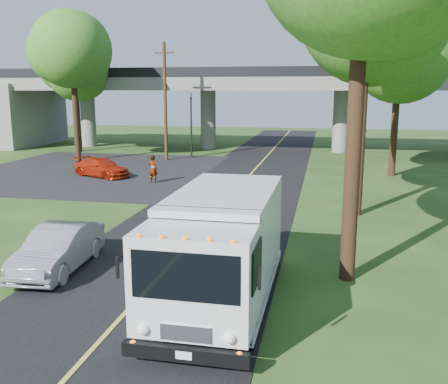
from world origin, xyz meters
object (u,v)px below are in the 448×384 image
(tree_left_far, at_px, (76,66))
(red_sedan, at_px, (101,168))
(tree_right_far, at_px, (404,42))
(utility_pole, at_px, (165,101))
(silver_sedan, at_px, (59,249))
(pedestrian, at_px, (153,169))
(tree_left_lot, at_px, (74,56))
(step_van, at_px, (221,245))
(traffic_signal, at_px, (191,118))

(tree_left_far, relative_size, red_sedan, 2.42)
(tree_right_far, bearing_deg, utility_pole, 166.00)
(silver_sedan, relative_size, pedestrian, 2.48)
(tree_left_lot, distance_m, pedestrian, 13.25)
(tree_right_far, distance_m, tree_left_lot, 23.09)
(tree_left_lot, relative_size, red_sedan, 2.57)
(tree_left_far, height_order, silver_sedan, tree_left_far)
(step_van, bearing_deg, tree_left_far, 123.29)
(tree_left_far, distance_m, silver_sedan, 31.71)
(step_van, xyz_separation_m, red_sedan, (-11.43, 17.36, -0.98))
(silver_sedan, bearing_deg, utility_pole, 96.20)
(traffic_signal, bearing_deg, utility_pole, -126.87)
(tree_right_far, bearing_deg, traffic_signal, 157.93)
(tree_right_far, height_order, pedestrian, tree_right_far)
(traffic_signal, xyz_separation_m, utility_pole, (-1.50, -2.00, 1.40))
(tree_left_lot, bearing_deg, pedestrian, -40.53)
(utility_pole, height_order, tree_left_far, tree_left_far)
(utility_pole, distance_m, tree_right_far, 17.61)
(step_van, bearing_deg, traffic_signal, 106.94)
(utility_pole, height_order, red_sedan, utility_pole)
(traffic_signal, distance_m, pedestrian, 11.72)
(pedestrian, bearing_deg, utility_pole, -68.11)
(tree_right_far, distance_m, tree_left_far, 27.22)
(pedestrian, bearing_deg, tree_left_lot, -31.91)
(utility_pole, xyz_separation_m, pedestrian, (2.23, -9.45, -3.76))
(step_van, bearing_deg, pedestrian, 115.38)
(tree_left_lot, relative_size, tree_left_far, 1.06)
(traffic_signal, xyz_separation_m, tree_left_far, (-10.79, 1.84, 4.25))
(tree_right_far, relative_size, pedestrian, 6.59)
(traffic_signal, height_order, tree_left_far, tree_left_far)
(red_sedan, relative_size, pedestrian, 2.45)
(tree_right_far, height_order, tree_left_lot, tree_right_far)
(tree_left_far, distance_m, red_sedan, 15.67)
(red_sedan, distance_m, silver_sedan, 17.06)
(tree_left_far, bearing_deg, silver_sedan, -63.97)
(red_sedan, relative_size, silver_sedan, 0.99)
(tree_left_lot, height_order, step_van, tree_left_lot)
(traffic_signal, bearing_deg, silver_sedan, -83.85)
(utility_pole, bearing_deg, silver_sedan, -79.84)
(tree_left_far, bearing_deg, tree_right_far, -17.10)
(tree_left_lot, distance_m, red_sedan, 10.43)
(utility_pole, bearing_deg, step_van, -69.10)
(tree_left_far, relative_size, pedestrian, 5.93)
(red_sedan, bearing_deg, pedestrian, -85.38)
(tree_left_lot, xyz_separation_m, step_van, (15.99, -23.24, -6.33))
(red_sedan, bearing_deg, tree_left_far, 56.58)
(step_van, relative_size, red_sedan, 1.69)
(red_sedan, bearing_deg, tree_right_far, -53.99)
(tree_left_lot, bearing_deg, utility_pole, 18.97)
(utility_pole, xyz_separation_m, tree_right_far, (16.71, -4.16, 3.71))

